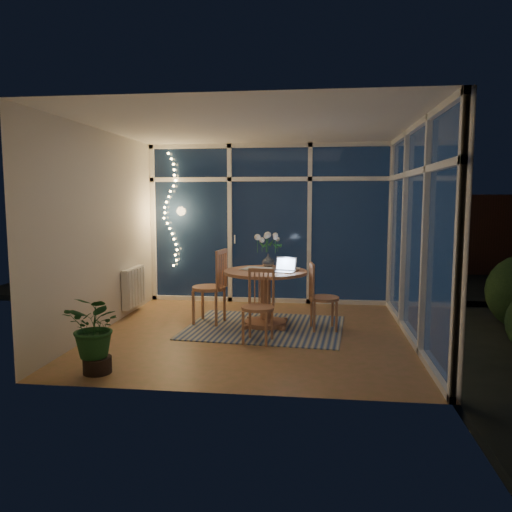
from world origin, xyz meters
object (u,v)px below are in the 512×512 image
object	(u,v)px
dining_table	(265,298)
potted_plant	(96,336)
chair_right	(324,296)
chair_front	(258,306)
laptop	(283,264)
chair_left	(209,286)
flower_vase	(268,259)

from	to	relation	value
dining_table	potted_plant	bearing A→B (deg)	-125.85
chair_right	potted_plant	xyz separation A→B (m)	(-2.24, -1.90, -0.07)
chair_front	laptop	xyz separation A→B (m)	(0.26, 0.66, 0.42)
potted_plant	chair_right	bearing A→B (deg)	40.27
chair_left	flower_vase	size ratio (longest dim) A/B	4.98
chair_left	dining_table	bearing A→B (deg)	96.07
dining_table	flower_vase	bearing A→B (deg)	89.85
chair_right	chair_front	xyz separation A→B (m)	(-0.79, -0.66, -0.00)
chair_left	chair_right	bearing A→B (deg)	93.14
chair_left	chair_front	bearing A→B (deg)	52.29
dining_table	chair_front	world-z (taller)	chair_front
chair_front	laptop	bearing A→B (deg)	77.91
flower_vase	chair_right	bearing A→B (deg)	-31.76
chair_right	chair_front	distance (m)	1.03
dining_table	chair_front	size ratio (longest dim) A/B	1.25
laptop	potted_plant	size ratio (longest dim) A/B	0.37
chair_right	potted_plant	bearing A→B (deg)	121.85
chair_right	potted_plant	distance (m)	2.94
dining_table	chair_left	xyz separation A→B (m)	(-0.79, 0.04, 0.14)
chair_left	laptop	size ratio (longest dim) A/B	3.68
flower_vase	potted_plant	xyz separation A→B (m)	(-1.46, -2.38, -0.48)
laptop	potted_plant	world-z (taller)	laptop
chair_right	flower_vase	world-z (taller)	flower_vase
chair_left	chair_right	world-z (taller)	chair_left
dining_table	chair_left	distance (m)	0.80
potted_plant	dining_table	bearing A→B (deg)	54.15
chair_right	potted_plant	world-z (taller)	chair_right
chair_right	laptop	size ratio (longest dim) A/B	3.16
dining_table	flower_vase	size ratio (longest dim) A/B	5.30
chair_front	flower_vase	world-z (taller)	flower_vase
dining_table	potted_plant	world-z (taller)	same
potted_plant	chair_left	bearing A→B (deg)	71.89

